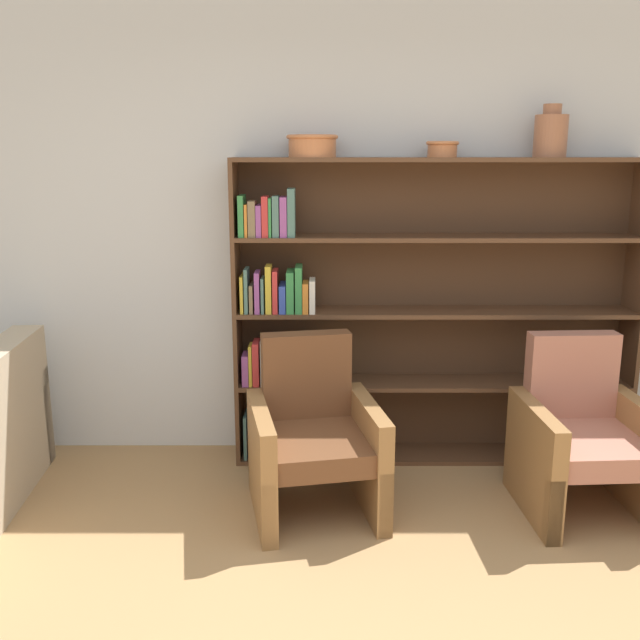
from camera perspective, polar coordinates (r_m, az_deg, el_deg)
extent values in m
cube|color=silver|center=(4.34, 3.55, 7.13)|extent=(12.00, 0.06, 2.75)
cube|color=brown|center=(4.25, -6.84, 0.49)|extent=(0.02, 0.30, 1.81)
cube|color=brown|center=(4.60, 23.50, 0.47)|extent=(0.02, 0.30, 1.81)
cube|color=brown|center=(4.17, 9.41, 12.55)|extent=(2.32, 0.30, 0.02)
cube|color=brown|center=(4.55, 8.55, -10.53)|extent=(2.32, 0.30, 0.03)
cube|color=#492F1E|center=(4.41, 8.67, 0.91)|extent=(2.32, 0.01, 1.81)
cube|color=#4C756B|center=(4.43, -6.08, -9.06)|extent=(0.02, 0.18, 0.27)
cube|color=#994C99|center=(4.43, -5.66, -9.26)|extent=(0.03, 0.18, 0.24)
cube|color=#388C47|center=(4.41, -5.10, -9.31)|extent=(0.04, 0.15, 0.24)
cube|color=#B2A899|center=(4.40, -4.44, -9.21)|extent=(0.04, 0.14, 0.27)
cube|color=#7F6B4C|center=(4.42, -3.97, -9.34)|extent=(0.02, 0.17, 0.23)
cube|color=#994C99|center=(4.40, -3.52, -9.15)|extent=(0.04, 0.15, 0.28)
cube|color=#388C47|center=(4.42, -2.90, -9.48)|extent=(0.04, 0.17, 0.21)
cube|color=white|center=(4.41, -2.38, -9.77)|extent=(0.02, 0.15, 0.17)
cube|color=#669EB2|center=(4.41, -2.02, -9.51)|extent=(0.03, 0.16, 0.21)
cube|color=gold|center=(4.39, -1.64, -9.43)|extent=(0.03, 0.14, 0.24)
cube|color=#7F6B4C|center=(4.41, -1.14, -9.14)|extent=(0.04, 0.19, 0.26)
cube|color=red|center=(4.41, -0.71, -9.71)|extent=(0.02, 0.16, 0.18)
cube|color=#7F6B4C|center=(4.40, -0.32, -9.13)|extent=(0.02, 0.18, 0.27)
cube|color=brown|center=(4.38, 8.76, -4.96)|extent=(2.32, 0.30, 0.03)
cube|color=#994C99|center=(4.26, -6.12, -3.91)|extent=(0.04, 0.14, 0.19)
cube|color=gold|center=(4.25, -5.72, -3.57)|extent=(0.02, 0.13, 0.24)
cube|color=red|center=(4.26, -5.29, -3.40)|extent=(0.04, 0.16, 0.26)
cube|color=white|center=(4.26, -4.73, -3.26)|extent=(0.02, 0.18, 0.28)
cube|color=white|center=(4.25, -4.40, -3.52)|extent=(0.02, 0.14, 0.25)
cube|color=black|center=(4.26, -3.93, -3.34)|extent=(0.03, 0.19, 0.26)
cube|color=#334CB2|center=(4.27, -3.48, -3.93)|extent=(0.03, 0.18, 0.17)
cube|color=#994C99|center=(4.23, -3.08, -3.59)|extent=(0.03, 0.13, 0.24)
cube|color=#334CB2|center=(4.24, -2.61, -3.79)|extent=(0.03, 0.13, 0.21)
cube|color=#7F6B4C|center=(4.25, -2.16, -3.59)|extent=(0.02, 0.17, 0.23)
cube|color=gold|center=(4.26, -1.61, -3.77)|extent=(0.04, 0.18, 0.20)
cube|color=black|center=(4.23, -1.04, -3.52)|extent=(0.03, 0.13, 0.25)
cube|color=black|center=(4.27, -0.55, -3.90)|extent=(0.03, 0.19, 0.17)
cube|color=#4C756B|center=(4.24, -0.07, -4.03)|extent=(0.03, 0.13, 0.17)
cube|color=#388C47|center=(4.26, 0.37, -3.42)|extent=(0.03, 0.20, 0.25)
cube|color=brown|center=(4.27, 8.97, 0.66)|extent=(2.32, 0.30, 0.02)
cube|color=gold|center=(4.18, -6.38, 2.15)|extent=(0.02, 0.18, 0.22)
cube|color=#4C756B|center=(4.15, -6.06, 2.39)|extent=(0.02, 0.15, 0.26)
cube|color=#7F6B4C|center=(4.17, -5.64, 1.79)|extent=(0.02, 0.18, 0.16)
cube|color=#994C99|center=(4.15, -5.19, 2.27)|extent=(0.03, 0.15, 0.24)
cube|color=#4C756B|center=(4.14, -4.77, 2.02)|extent=(0.02, 0.14, 0.21)
cube|color=gold|center=(4.13, -4.30, 2.49)|extent=(0.03, 0.13, 0.27)
cube|color=red|center=(4.14, -3.77, 2.34)|extent=(0.03, 0.15, 0.25)
cube|color=#334CB2|center=(4.17, -3.17, 1.82)|extent=(0.04, 0.20, 0.16)
cube|color=#388C47|center=(4.16, -2.56, 2.34)|extent=(0.04, 0.19, 0.24)
cube|color=#388C47|center=(4.16, -1.89, 2.54)|extent=(0.04, 0.20, 0.27)
cube|color=orange|center=(4.14, -1.35, 1.86)|extent=(0.03, 0.16, 0.18)
cube|color=white|center=(4.14, -0.81, 1.97)|extent=(0.03, 0.16, 0.19)
cube|color=brown|center=(4.20, 9.18, 6.53)|extent=(2.32, 0.30, 0.02)
cube|color=#388C47|center=(4.11, -6.45, 8.29)|extent=(0.03, 0.18, 0.23)
cube|color=orange|center=(4.08, -6.09, 7.91)|extent=(0.02, 0.12, 0.18)
cube|color=#7F6B4C|center=(4.09, -5.62, 8.07)|extent=(0.04, 0.14, 0.20)
cube|color=#994C99|center=(4.10, -5.06, 7.93)|extent=(0.03, 0.18, 0.18)
cube|color=red|center=(4.07, -4.59, 8.25)|extent=(0.04, 0.12, 0.23)
cube|color=#388C47|center=(4.07, -4.18, 8.18)|extent=(0.02, 0.13, 0.22)
cube|color=#4C756B|center=(4.07, -3.74, 8.27)|extent=(0.04, 0.13, 0.23)
cube|color=#994C99|center=(4.09, -3.10, 8.26)|extent=(0.04, 0.17, 0.22)
cube|color=#4C756B|center=(4.08, -2.49, 8.59)|extent=(0.04, 0.16, 0.27)
cylinder|color=#C67547|center=(4.11, -0.82, 13.70)|extent=(0.27, 0.27, 0.12)
torus|color=#C67547|center=(4.11, -0.82, 14.44)|extent=(0.29, 0.29, 0.02)
cylinder|color=#C67547|center=(4.17, 9.56, 13.29)|extent=(0.16, 0.16, 0.08)
torus|color=#C67547|center=(4.17, 9.58, 13.79)|extent=(0.19, 0.19, 0.02)
cylinder|color=#A36647|center=(4.31, 17.77, 13.83)|extent=(0.18, 0.18, 0.23)
cylinder|color=#A36647|center=(4.32, 17.91, 15.74)|extent=(0.10, 0.10, 0.06)
cube|color=olive|center=(3.59, 5.01, -14.42)|extent=(0.08, 0.08, 0.34)
cube|color=olive|center=(3.50, -4.34, -15.27)|extent=(0.08, 0.08, 0.34)
cube|color=olive|center=(4.13, 2.65, -10.58)|extent=(0.08, 0.08, 0.34)
cube|color=olive|center=(4.04, -5.39, -11.17)|extent=(0.08, 0.08, 0.34)
cube|color=brown|center=(3.72, -0.53, -9.97)|extent=(0.59, 0.72, 0.12)
cube|color=brown|center=(3.88, -1.30, -4.60)|extent=(0.49, 0.21, 0.49)
cube|color=olive|center=(3.81, 3.69, -10.75)|extent=(0.21, 0.68, 0.58)
cube|color=olive|center=(3.71, -4.87, -11.41)|extent=(0.21, 0.68, 0.58)
cube|color=olive|center=(3.69, 17.97, -14.32)|extent=(0.07, 0.07, 0.34)
cube|color=olive|center=(4.41, 22.12, -9.97)|extent=(0.07, 0.07, 0.34)
cube|color=olive|center=(4.20, 14.96, -10.58)|extent=(0.07, 0.07, 0.34)
cube|color=#B2705B|center=(3.96, 20.48, -9.33)|extent=(0.51, 0.67, 0.12)
cube|color=#B2705B|center=(4.11, 19.25, -4.31)|extent=(0.49, 0.15, 0.49)
cube|color=olive|center=(4.11, 24.02, -10.04)|extent=(0.12, 0.68, 0.58)
cube|color=olive|center=(3.89, 16.54, -10.73)|extent=(0.12, 0.68, 0.58)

